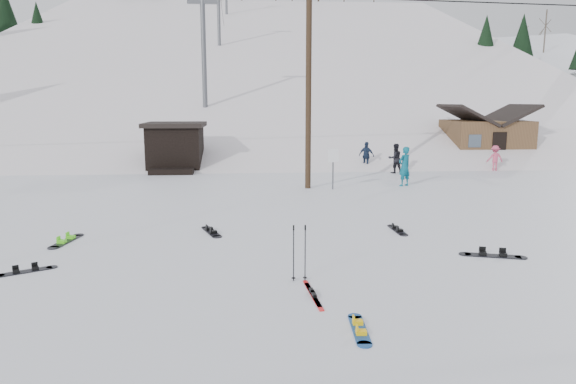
{
  "coord_description": "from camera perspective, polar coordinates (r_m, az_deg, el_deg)",
  "views": [
    {
      "loc": [
        -0.58,
        -9.3,
        4.0
      ],
      "look_at": [
        0.45,
        5.2,
        1.4
      ],
      "focal_mm": 32.0,
      "sensor_mm": 36.0,
      "label": 1
    }
  ],
  "objects": [
    {
      "name": "cabin",
      "position": [
        36.85,
        21.06,
        5.54
      ],
      "size": [
        5.39,
        4.4,
        3.77
      ],
      "color": "brown",
      "rests_on": "ground"
    },
    {
      "name": "lift_tower_near",
      "position": [
        39.64,
        -9.35,
        15.59
      ],
      "size": [
        2.2,
        0.36,
        8.0
      ],
      "color": "#595B60",
      "rests_on": "ski_slope"
    },
    {
      "name": "skier_navy",
      "position": [
        30.49,
        8.71,
        4.01
      ],
      "size": [
        0.99,
        0.89,
        1.62
      ],
      "primitive_type": "imported",
      "rotation": [
        0.0,
        0.0,
        2.49
      ],
      "color": "#1A2841",
      "rests_on": "ground"
    },
    {
      "name": "skier_teal",
      "position": [
        24.85,
        12.82,
        2.79
      ],
      "size": [
        0.81,
        0.72,
        1.87
      ],
      "primitive_type": "imported",
      "rotation": [
        0.0,
        0.0,
        3.66
      ],
      "color": "#0B5C70",
      "rests_on": "ground"
    },
    {
      "name": "treeline_crest",
      "position": [
        95.38,
        -3.76,
        7.7
      ],
      "size": [
        50.0,
        6.0,
        10.0
      ],
      "primitive_type": null,
      "color": "black",
      "rests_on": "ski_slope"
    },
    {
      "name": "ski_slope",
      "position": [
        66.26,
        -3.46,
        -3.86
      ],
      "size": [
        60.0,
        85.24,
        65.97
      ],
      "primitive_type": "cube",
      "rotation": [
        0.31,
        0.0,
        0.0
      ],
      "color": "white",
      "rests_on": "ground"
    },
    {
      "name": "ridge_right",
      "position": [
        72.32,
        28.33,
        -3.08
      ],
      "size": [
        45.66,
        93.98,
        54.59
      ],
      "primitive_type": "cube",
      "rotation": [
        0.21,
        -0.05,
        -0.12
      ],
      "color": "white",
      "rests_on": "ground"
    },
    {
      "name": "trail_sign",
      "position": [
        23.33,
        5.04,
        3.39
      ],
      "size": [
        0.5,
        0.09,
        1.85
      ],
      "color": "#595B60",
      "rests_on": "ground"
    },
    {
      "name": "utility_pole",
      "position": [
        23.45,
        2.29,
        11.79
      ],
      "size": [
        2.0,
        0.26,
        9.0
      ],
      "color": "#3A2819",
      "rests_on": "ground"
    },
    {
      "name": "hero_skis",
      "position": [
        10.89,
        2.77,
        -11.26
      ],
      "size": [
        0.25,
        1.7,
        0.09
      ],
      "rotation": [
        0.0,
        0.0,
        0.09
      ],
      "color": "red",
      "rests_on": "ground"
    },
    {
      "name": "lift_tower_mid",
      "position": [
        60.29,
        -7.73,
        19.93
      ],
      "size": [
        2.2,
        0.36,
        8.0
      ],
      "color": "#595B60",
      "rests_on": "ski_slope"
    },
    {
      "name": "hero_snowboard",
      "position": [
        9.45,
        7.93,
        -14.83
      ],
      "size": [
        0.32,
        1.38,
        0.1
      ],
      "rotation": [
        0.0,
        0.0,
        1.52
      ],
      "color": "#174A97",
      "rests_on": "ground"
    },
    {
      "name": "board_scatter_b",
      "position": [
        15.99,
        -8.51,
        -4.36
      ],
      "size": [
        0.72,
        1.46,
        0.11
      ],
      "rotation": [
        0.0,
        0.0,
        1.92
      ],
      "color": "black",
      "rests_on": "ground"
    },
    {
      "name": "skier_pink",
      "position": [
        31.95,
        22.0,
        3.51
      ],
      "size": [
        0.95,
        0.57,
        1.45
      ],
      "primitive_type": "imported",
      "rotation": [
        0.0,
        0.0,
        3.11
      ],
      "color": "#CE4969",
      "rests_on": "ground"
    },
    {
      "name": "board_scatter_c",
      "position": [
        16.11,
        -23.41,
        -4.98
      ],
      "size": [
        0.55,
        1.65,
        0.12
      ],
      "rotation": [
        0.0,
        0.0,
        1.39
      ],
      "color": "black",
      "rests_on": "ground"
    },
    {
      "name": "ski_poles",
      "position": [
        11.52,
        1.27,
        -6.72
      ],
      "size": [
        0.35,
        0.09,
        1.28
      ],
      "color": "black",
      "rests_on": "ground"
    },
    {
      "name": "board_scatter_d",
      "position": [
        14.46,
        21.79,
        -6.54
      ],
      "size": [
        1.64,
        0.71,
        0.12
      ],
      "rotation": [
        0.0,
        0.0,
        -0.29
      ],
      "color": "black",
      "rests_on": "ground"
    },
    {
      "name": "skier_dark",
      "position": [
        29.22,
        11.81,
        3.68
      ],
      "size": [
        0.9,
        0.76,
        1.64
      ],
      "primitive_type": "imported",
      "rotation": [
        0.0,
        0.0,
        3.33
      ],
      "color": "black",
      "rests_on": "ground"
    },
    {
      "name": "board_scatter_f",
      "position": [
        16.38,
        12.06,
        -4.12
      ],
      "size": [
        0.33,
        1.43,
        0.1
      ],
      "rotation": [
        0.0,
        0.0,
        1.62
      ],
      "color": "black",
      "rests_on": "ground"
    },
    {
      "name": "ground",
      "position": [
        10.14,
        -0.47,
        -13.08
      ],
      "size": [
        200.0,
        200.0,
        0.0
      ],
      "primitive_type": "plane",
      "color": "white",
      "rests_on": "ground"
    },
    {
      "name": "lift_hut",
      "position": [
        30.67,
        -12.39,
        4.97
      ],
      "size": [
        3.4,
        4.1,
        2.75
      ],
      "color": "black",
      "rests_on": "ground"
    },
    {
      "name": "board_scatter_a",
      "position": [
        13.75,
        -27.12,
        -7.81
      ],
      "size": [
        1.25,
        0.82,
        0.1
      ],
      "rotation": [
        0.0,
        0.0,
        0.51
      ],
      "color": "black",
      "rests_on": "ground"
    }
  ]
}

